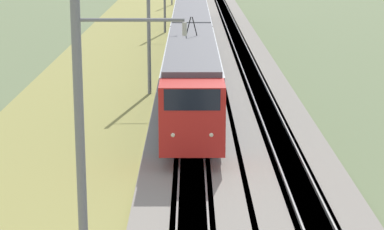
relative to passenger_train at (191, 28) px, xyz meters
name	(u,v)px	position (x,y,z in m)	size (l,w,h in m)	color
ballast_main	(191,56)	(0.78, 0.00, -2.31)	(240.00, 4.40, 0.30)	gray
ballast_adjacent	(243,56)	(0.78, -4.18, -2.31)	(240.00, 4.40, 0.30)	gray
track_main	(191,56)	(0.78, 0.00, -2.30)	(240.00, 1.57, 0.45)	#4C4238
track_adjacent	(243,56)	(0.78, -4.18, -2.30)	(240.00, 1.57, 0.45)	#4C4238
grass_verge	(116,57)	(0.78, 6.09, -2.40)	(240.00, 9.24, 0.12)	#99934C
passenger_train	(191,28)	(0.00, 0.00, 0.00)	(59.68, 2.83, 5.23)	red
catenary_mast_near	(83,168)	(-42.58, 2.54, 2.14)	(0.22, 2.56, 8.92)	slate
catenary_mast_mid	(150,26)	(-13.62, 2.54, 1.87)	(0.22, 2.56, 8.38)	slate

